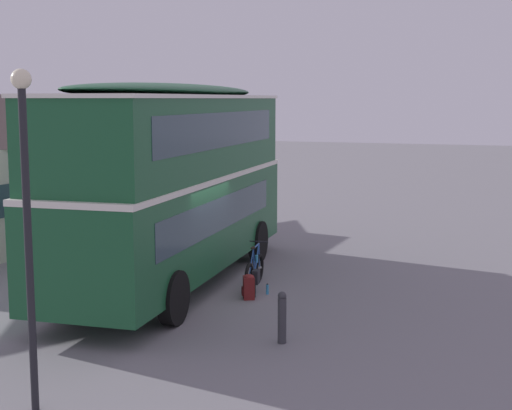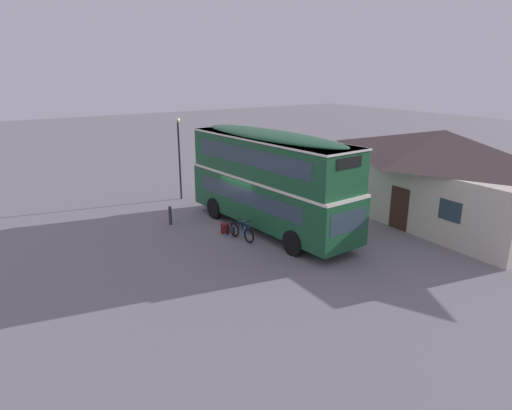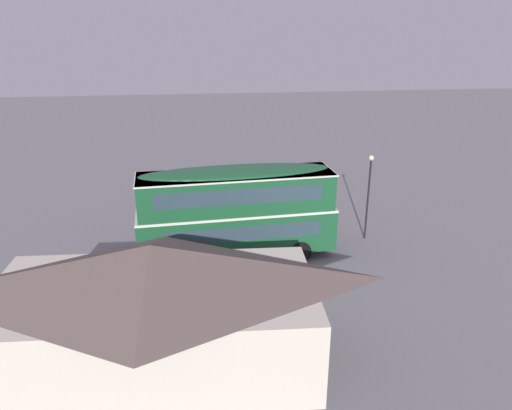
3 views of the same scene
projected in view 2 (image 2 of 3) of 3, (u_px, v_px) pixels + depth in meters
ground_plane at (249, 227)px, 22.44m from camera, size 120.00×120.00×0.00m
double_decker_bus at (270, 177)px, 21.28m from camera, size 10.11×3.17×4.79m
touring_bicycle at (240, 232)px, 20.66m from camera, size 1.75×0.59×1.01m
backpack_on_ground at (225, 228)px, 21.39m from camera, size 0.39×0.37×0.55m
water_bottle_blue_sports at (225, 236)px, 20.89m from camera, size 0.06×0.06×0.25m
pub_building at (440, 175)px, 22.75m from camera, size 11.78×6.47×4.66m
street_lamp at (179, 150)px, 26.39m from camera, size 0.28×0.28×4.84m
kerb_bollard at (170, 215)px, 22.60m from camera, size 0.16×0.16×0.97m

